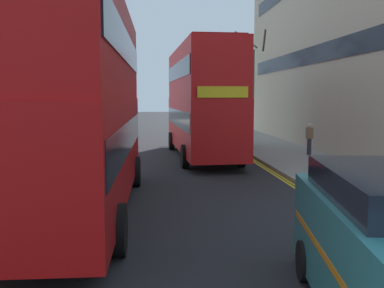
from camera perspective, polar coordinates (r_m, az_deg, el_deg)
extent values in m
cube|color=gray|center=(18.61, 17.30, -3.46)|extent=(4.00, 80.00, 0.14)
cube|color=yellow|center=(16.05, 13.07, -5.09)|extent=(0.10, 56.00, 0.01)
cube|color=yellow|center=(16.00, 12.52, -5.11)|extent=(0.10, 56.00, 0.01)
cube|color=#B20F0F|center=(11.93, -14.29, -0.54)|extent=(2.64, 10.83, 2.60)
cube|color=#B20F0F|center=(11.91, -14.62, 11.73)|extent=(2.59, 10.61, 2.50)
cube|color=black|center=(11.90, -14.33, 0.90)|extent=(2.66, 10.40, 0.84)
cube|color=black|center=(11.92, -14.64, 12.21)|extent=(2.65, 10.18, 0.80)
cube|color=yellow|center=(17.18, -11.36, 6.71)|extent=(2.00, 0.09, 0.44)
cube|color=maroon|center=(12.11, -14.80, 17.86)|extent=(2.37, 9.75, 0.10)
cylinder|color=black|center=(15.60, -16.61, -3.59)|extent=(0.31, 1.04, 1.04)
cylinder|color=black|center=(15.27, -7.38, -3.59)|extent=(0.31, 1.04, 1.04)
cylinder|color=black|center=(8.76, -9.65, -11.04)|extent=(0.31, 1.04, 1.04)
cube|color=red|center=(22.31, 1.24, 2.70)|extent=(2.96, 10.90, 2.60)
cube|color=red|center=(22.30, 1.26, 9.26)|extent=(2.90, 10.68, 2.50)
cube|color=black|center=(22.30, 1.24, 3.47)|extent=(2.97, 10.47, 0.84)
cube|color=black|center=(22.31, 1.26, 9.51)|extent=(2.95, 10.25, 0.80)
cube|color=yellow|center=(16.98, 4.07, 6.83)|extent=(2.00, 0.15, 0.44)
cube|color=maroon|center=(22.41, 1.26, 12.58)|extent=(2.66, 9.81, 0.10)
cylinder|color=black|center=(19.41, 6.41, -1.48)|extent=(0.34, 1.05, 1.04)
cylinder|color=black|center=(18.96, -0.94, -1.63)|extent=(0.34, 1.05, 1.04)
cylinder|color=black|center=(25.91, 2.83, 0.47)|extent=(0.34, 1.05, 1.04)
cylinder|color=black|center=(25.58, -2.69, 0.40)|extent=(0.34, 1.05, 1.04)
cylinder|color=black|center=(7.85, 14.64, -14.63)|extent=(0.33, 0.71, 0.68)
cylinder|color=#2D2D38|center=(23.06, 15.12, -0.33)|extent=(0.22, 0.22, 0.85)
cube|color=#8C6647|center=(22.99, 15.17, 1.41)|extent=(0.34, 0.22, 0.56)
sphere|color=beige|center=(22.97, 15.20, 2.38)|extent=(0.20, 0.20, 0.20)
cylinder|color=#6B6047|center=(34.04, 5.48, 6.10)|extent=(0.42, 0.42, 5.84)
cylinder|color=#6B6047|center=(34.46, 6.81, 11.86)|extent=(0.33, 1.61, 1.18)
cylinder|color=#6B6047|center=(34.74, 5.71, 11.56)|extent=(1.12, 0.54, 0.86)
cylinder|color=#6B6047|center=(34.42, 4.28, 11.87)|extent=(0.80, 1.47, 1.16)
cylinder|color=#6B6047|center=(33.61, 4.78, 11.98)|extent=(1.14, 1.19, 1.12)
cylinder|color=#6B6047|center=(33.50, 6.04, 12.00)|extent=(1.56, 0.42, 1.15)
cylinder|color=#6B6047|center=(26.58, 7.71, 5.98)|extent=(0.40, 0.40, 5.77)
cylinder|color=#6B6047|center=(26.83, 9.46, 13.25)|extent=(0.38, 1.54, 1.13)
cylinder|color=#6B6047|center=(27.15, 6.57, 13.10)|extent=(1.09, 1.07, 1.03)
cylinder|color=#6B6047|center=(26.14, 7.09, 13.44)|extent=(1.24, 1.04, 1.10)
cylinder|color=#6B6047|center=(40.15, 7.07, 5.18)|extent=(0.39, 0.39, 4.56)
cylinder|color=#6B6047|center=(40.19, 8.04, 9.06)|extent=(0.42, 1.32, 0.98)
cylinder|color=#6B6047|center=(40.50, 6.66, 8.86)|extent=(0.85, 0.62, 0.71)
cylinder|color=#6B6047|center=(39.50, 6.76, 9.24)|extent=(1.38, 0.91, 1.13)
cube|color=black|center=(26.55, 15.10, 11.09)|extent=(0.04, 24.64, 1.00)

